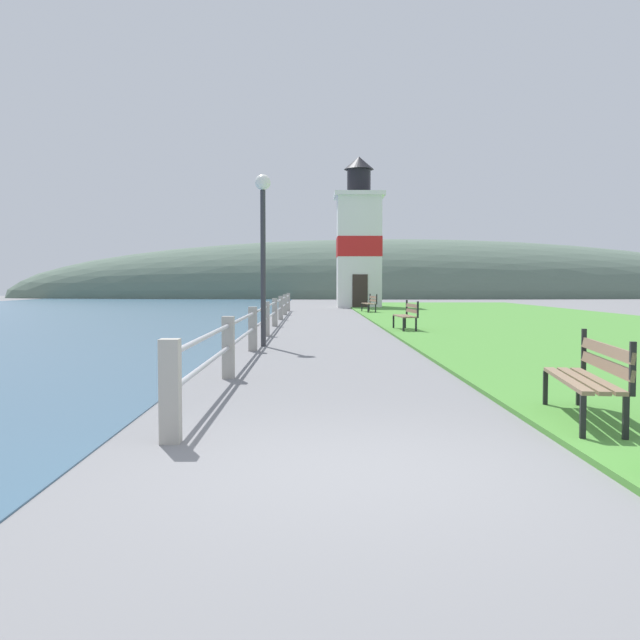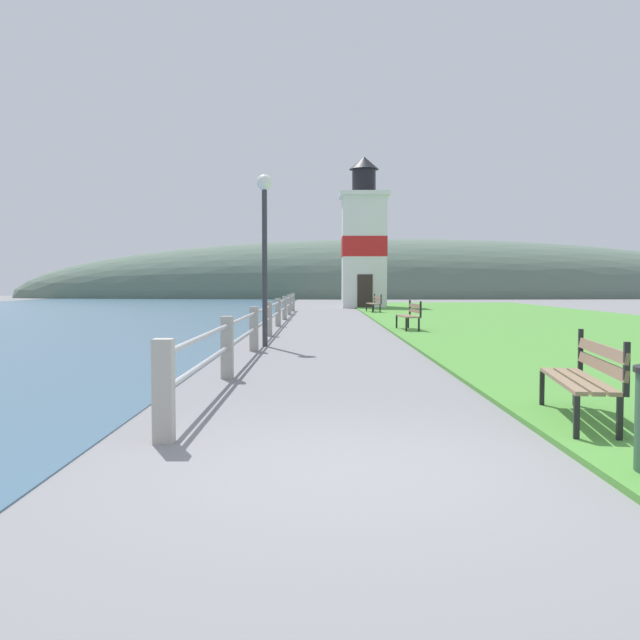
{
  "view_description": "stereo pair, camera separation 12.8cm",
  "coord_description": "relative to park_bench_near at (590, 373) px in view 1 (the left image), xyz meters",
  "views": [
    {
      "loc": [
        -0.42,
        -5.45,
        1.46
      ],
      "look_at": [
        -0.19,
        17.11,
        0.3
      ],
      "focal_mm": 40.0,
      "sensor_mm": 36.0,
      "label": 1
    },
    {
      "loc": [
        -0.29,
        -5.45,
        1.46
      ],
      "look_at": [
        -0.19,
        17.11,
        0.3
      ],
      "focal_mm": 40.0,
      "sensor_mm": 36.0,
      "label": 2
    }
  ],
  "objects": [
    {
      "name": "park_bench_near",
      "position": [
        0.0,
        0.0,
        0.0
      ],
      "size": [
        0.72,
        1.91,
        0.94
      ],
      "rotation": [
        0.0,
        0.0,
        3.0
      ],
      "color": "#846B51",
      "rests_on": "ground_plane"
    },
    {
      "name": "grass_verge",
      "position": [
        5.4,
        17.16,
        -0.51
      ],
      "size": [
        12.0,
        56.75,
        0.06
      ],
      "color": "#4C8E38",
      "rests_on": "ground_plane"
    },
    {
      "name": "seawall_railing",
      "position": [
        -4.13,
        14.83,
        0.02
      ],
      "size": [
        0.18,
        31.34,
        0.95
      ],
      "color": "#A8A399",
      "rests_on": "ground_plane"
    },
    {
      "name": "park_bench_far",
      "position": [
        0.0,
        27.87,
        -0.0
      ],
      "size": [
        0.66,
        1.73,
        0.94
      ],
      "rotation": [
        0.0,
        0.0,
        3.26
      ],
      "color": "#846B51",
      "rests_on": "ground_plane"
    },
    {
      "name": "distant_hillside",
      "position": [
        5.58,
        66.08,
        -0.54
      ],
      "size": [
        80.0,
        16.0,
        12.0
      ],
      "color": "#566B5B",
      "rests_on": "ground_plane"
    },
    {
      "name": "park_bench_midway",
      "position": [
        0.03,
        14.34,
        -0.0
      ],
      "size": [
        0.59,
        1.69,
        0.94
      ],
      "rotation": [
        0.0,
        0.0,
        3.21
      ],
      "color": "#846B51",
      "rests_on": "ground_plane"
    },
    {
      "name": "lamp_post",
      "position": [
        -3.98,
        9.28,
        2.2
      ],
      "size": [
        0.36,
        0.36,
        3.96
      ],
      "color": "#333338",
      "rests_on": "ground_plane"
    },
    {
      "name": "ground_plane",
      "position": [
        -2.42,
        -1.75,
        -0.54
      ],
      "size": [
        160.0,
        160.0,
        0.0
      ],
      "primitive_type": "plane",
      "color": "slate"
    },
    {
      "name": "lighthouse",
      "position": [
        -0.05,
        36.12,
        3.38
      ],
      "size": [
        3.0,
        3.0,
        9.11
      ],
      "color": "white",
      "rests_on": "ground_plane"
    }
  ]
}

